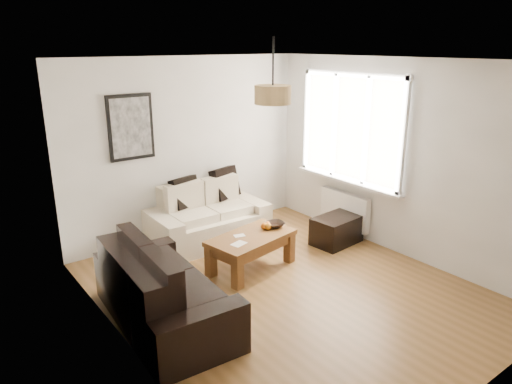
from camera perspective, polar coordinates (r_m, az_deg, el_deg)
floor at (r=5.68m, az=3.73°, el=-11.64°), size 4.50×4.50×0.00m
ceiling at (r=4.96m, az=4.34°, el=15.59°), size 3.80×4.50×0.00m
wall_back at (r=6.97m, az=-8.25°, el=5.23°), size 3.80×0.04×2.60m
wall_front at (r=3.88m, az=26.52°, el=-6.62°), size 3.80×0.04×2.60m
wall_left at (r=4.23m, az=-15.84°, el=-3.41°), size 0.04×4.50×2.60m
wall_right at (r=6.54m, az=16.72°, el=3.86°), size 0.04×4.50×2.60m
window_bay at (r=6.94m, az=11.42°, el=7.54°), size 0.14×1.90×1.60m
radiator at (r=7.22m, az=10.63°, el=-2.06°), size 0.10×0.90×0.52m
poster at (r=6.51m, az=-14.87°, el=7.55°), size 0.62×0.04×0.87m
pendant_shade at (r=5.22m, az=2.03°, el=11.65°), size 0.40×0.40×0.20m
loveseat_cream at (r=6.84m, az=-5.79°, el=-2.68°), size 1.68×0.94×0.82m
sofa_leather at (r=4.99m, az=-11.02°, el=-11.09°), size 1.03×1.92×0.81m
coffee_table at (r=6.05m, az=-0.57°, el=-7.25°), size 1.20×0.80×0.46m
ottoman at (r=6.90m, az=9.68°, el=-4.55°), size 0.74×0.51×0.40m
cushion_left at (r=6.78m, az=-8.55°, el=-0.05°), size 0.45×0.23×0.43m
cushion_right at (r=7.11m, az=-3.76°, el=1.07°), size 0.48×0.27×0.46m
fruit_bowl at (r=6.23m, az=2.32°, el=-3.93°), size 0.29×0.29×0.06m
orange_a at (r=6.14m, az=1.45°, el=-4.17°), size 0.11×0.11×0.09m
orange_b at (r=6.23m, az=1.41°, el=-3.84°), size 0.07×0.07×0.06m
orange_c at (r=6.15m, az=0.98°, el=-4.11°), size 0.10×0.10×0.09m
papers at (r=5.72m, az=-2.08°, el=-6.26°), size 0.21×0.17×0.01m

